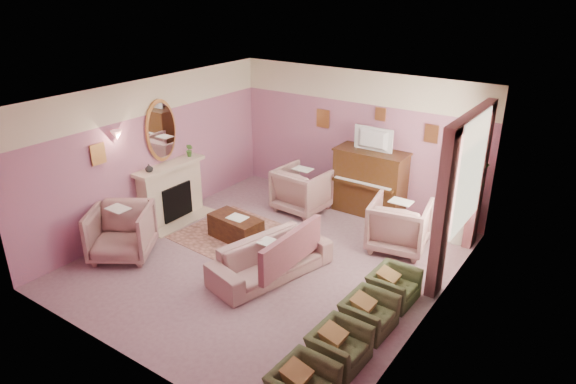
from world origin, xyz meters
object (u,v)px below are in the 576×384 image
Objects in this scene: floral_armchair_left at (303,187)px; olive_chair_b at (339,342)px; olive_chair_c at (369,309)px; floral_armchair_front at (121,230)px; floral_armchair_right at (399,222)px; olive_chair_a at (303,381)px; piano at (370,183)px; coffee_table at (236,228)px; sofa at (271,252)px; olive_chair_d at (394,282)px; side_table at (459,222)px; television at (372,138)px.

floral_armchair_left is 4.58m from olive_chair_b.
floral_armchair_front is at bearing -172.07° from olive_chair_c.
floral_armchair_right is 1.41× the size of olive_chair_a.
floral_armchair_right and floral_armchair_front have the same top height.
piano is 1.94× the size of olive_chair_c.
piano is 1.94× the size of olive_chair_a.
floral_armchair_front reaches higher than coffee_table.
olive_chair_a is 0.82m from olive_chair_b.
coffee_table is 3.64m from olive_chair_b.
sofa is (-0.22, -3.06, -0.24)m from piano.
floral_armchair_left is at bearing 123.23° from olive_chair_a.
floral_armchair_front is 1.41× the size of olive_chair_d.
olive_chair_c is (1.92, -0.35, -0.10)m from sofa.
floral_armchair_right is at bearing 111.12° from olive_chair_d.
side_table is (3.35, 2.33, 0.12)m from coffee_table.
side_table is (0.18, 4.94, 0.04)m from olive_chair_a.
floral_armchair_left reaches higher than side_table.
coffee_table is 1.39× the size of olive_chair_b.
sofa is 2.84× the size of olive_chair_b.
floral_armchair_front is at bearing -139.39° from side_table.
olive_chair_c is (0.00, 0.82, 0.00)m from olive_chair_b.
olive_chair_d is at bearing 90.00° from olive_chair_b.
floral_armchair_front is 6.01m from side_table.
coffee_table is at bearing -151.80° from floral_armchair_right.
floral_armchair_front is at bearing -123.69° from piano.
coffee_table is 3.31m from olive_chair_c.
floral_armchair_front is at bearing -127.44° from coffee_table.
sofa is (-0.22, -3.01, -1.19)m from television.
side_table is (0.18, 2.48, 0.04)m from olive_chair_d.
olive_chair_b is at bearing -51.13° from floral_armchair_left.
floral_armchair_front is 4.38m from olive_chair_b.
floral_armchair_right reaches higher than olive_chair_b.
olive_chair_c is 0.82m from olive_chair_d.
side_table is (0.18, 3.30, 0.04)m from olive_chair_c.
side_table reaches higher than olive_chair_a.
sofa is 3.62m from side_table.
floral_armchair_front reaches higher than olive_chair_c.
sofa reaches higher than olive_chair_b.
olive_chair_d is (4.37, 1.43, -0.20)m from floral_armchair_front.
olive_chair_b is 1.00× the size of olive_chair_d.
sofa is 2.40m from floral_armchair_right.
floral_armchair_front is at bearing -158.68° from sofa.
piano is 5.34m from olive_chair_a.
floral_armchair_right is (1.33, 2.00, 0.09)m from sofa.
olive_chair_b is (2.87, -3.56, -0.20)m from floral_armchair_left.
piano is at bearing 176.59° from side_table.
floral_armchair_left reaches higher than coffee_table.
sofa is at bearing 21.32° from floral_armchair_front.
television is 3.24m from sofa.
piano reaches higher than floral_armchair_right.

